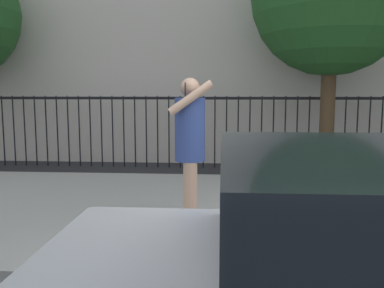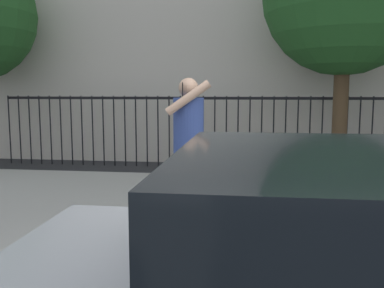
% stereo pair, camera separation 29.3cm
% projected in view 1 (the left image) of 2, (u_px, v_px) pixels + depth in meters
% --- Properties ---
extents(sidewalk, '(28.00, 4.40, 0.15)m').
position_uv_depth(sidewalk, '(276.00, 213.00, 5.64)').
color(sidewalk, '#9E9B93').
rests_on(sidewalk, ground).
extents(iron_fence, '(12.03, 0.04, 1.60)m').
position_uv_depth(iron_fence, '(256.00, 123.00, 9.19)').
color(iron_fence, black).
rests_on(iron_fence, ground).
extents(pedestrian_on_phone, '(0.50, 0.68, 1.70)m').
position_uv_depth(pedestrian_on_phone, '(190.00, 142.00, 4.74)').
color(pedestrian_on_phone, tan).
rests_on(pedestrian_on_phone, sidewalk).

